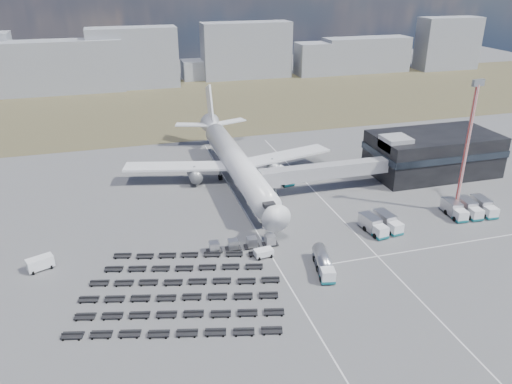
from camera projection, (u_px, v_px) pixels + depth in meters
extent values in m
plane|color=#565659|center=(277.00, 247.00, 90.99)|extent=(420.00, 420.00, 0.00)
cube|color=#48412B|center=(186.00, 104.00, 187.42)|extent=(420.00, 90.00, 0.01)
cube|color=silver|center=(259.00, 236.00, 94.86)|extent=(0.25, 110.00, 0.01)
cube|color=silver|center=(346.00, 223.00, 99.41)|extent=(0.25, 110.00, 0.01)
cube|color=silver|center=(422.00, 249.00, 90.28)|extent=(40.00, 0.25, 0.01)
cube|color=black|center=(433.00, 154.00, 122.10)|extent=(30.00, 16.00, 10.00)
cube|color=#262D38|center=(434.00, 149.00, 121.61)|extent=(30.40, 16.40, 1.60)
cube|color=#939399|center=(396.00, 143.00, 115.48)|extent=(6.00, 6.00, 3.00)
cube|color=#939399|center=(326.00, 171.00, 111.44)|extent=(29.80, 3.00, 3.00)
cube|color=#939399|center=(269.00, 178.00, 107.62)|extent=(4.00, 3.60, 3.40)
cylinder|color=slate|center=(275.00, 187.00, 109.48)|extent=(0.70, 0.70, 5.10)
cylinder|color=black|center=(275.00, 196.00, 110.34)|extent=(1.40, 0.90, 1.40)
cylinder|color=white|center=(237.00, 163.00, 115.12)|extent=(5.60, 48.00, 5.60)
cone|color=white|center=(272.00, 213.00, 91.88)|extent=(5.60, 5.00, 5.60)
cone|color=white|center=(213.00, 126.00, 139.34)|extent=(5.60, 8.00, 5.60)
cube|color=black|center=(269.00, 204.00, 93.31)|extent=(2.20, 2.00, 0.80)
cube|color=white|center=(178.00, 166.00, 116.71)|extent=(25.59, 11.38, 0.50)
cube|color=white|center=(283.00, 156.00, 123.28)|extent=(25.59, 11.38, 0.50)
cylinder|color=slate|center=(195.00, 175.00, 116.54)|extent=(3.00, 5.00, 3.00)
cylinder|color=slate|center=(272.00, 167.00, 121.33)|extent=(3.00, 5.00, 3.00)
cube|color=white|center=(192.00, 125.00, 139.54)|extent=(9.49, 5.63, 0.35)
cube|color=white|center=(230.00, 122.00, 142.32)|extent=(9.49, 5.63, 0.35)
cube|color=white|center=(210.00, 104.00, 139.63)|extent=(0.50, 9.06, 11.45)
cylinder|color=slate|center=(263.00, 219.00, 98.36)|extent=(0.50, 0.50, 2.50)
cylinder|color=slate|center=(220.00, 175.00, 119.47)|extent=(0.60, 0.60, 2.50)
cylinder|color=slate|center=(246.00, 172.00, 121.09)|extent=(0.60, 0.60, 2.50)
cylinder|color=black|center=(263.00, 223.00, 98.67)|extent=(0.50, 1.20, 1.20)
cube|color=gray|center=(56.00, 67.00, 199.81)|extent=(51.98, 12.00, 20.67)
cube|color=gray|center=(133.00, 58.00, 208.53)|extent=(36.48, 12.00, 24.59)
cube|color=gray|center=(203.00, 69.00, 229.02)|extent=(18.51, 12.00, 8.36)
cube|color=gray|center=(246.00, 50.00, 227.64)|extent=(40.49, 12.00, 24.67)
cube|color=gray|center=(313.00, 59.00, 235.08)|extent=(15.12, 12.00, 14.86)
cube|color=gray|center=(366.00, 55.00, 241.98)|extent=(42.26, 12.00, 16.36)
cube|color=gray|center=(448.00, 43.00, 247.91)|extent=(30.44, 12.00, 24.90)
cube|color=white|center=(328.00, 275.00, 80.25)|extent=(2.61, 2.61, 2.11)
cube|color=#126169|center=(327.00, 279.00, 80.59)|extent=(2.72, 2.72, 0.46)
cylinder|color=#B7B7BC|center=(322.00, 258.00, 84.17)|extent=(3.67, 7.21, 2.29)
cube|color=slate|center=(322.00, 264.00, 84.60)|extent=(3.58, 7.19, 0.32)
cylinder|color=black|center=(324.00, 269.00, 83.45)|extent=(2.54, 1.48, 1.01)
cube|color=white|center=(264.00, 253.00, 87.61)|extent=(3.44, 2.16, 1.47)
cube|color=white|center=(40.00, 264.00, 83.74)|extent=(4.67, 3.37, 2.28)
cube|color=white|center=(283.00, 176.00, 117.75)|extent=(3.71, 6.87, 3.04)
cube|color=#126169|center=(283.00, 181.00, 118.26)|extent=(3.84, 6.99, 0.49)
cube|color=white|center=(381.00, 232.00, 93.54)|extent=(2.58, 2.50, 2.20)
cube|color=#126169|center=(380.00, 236.00, 93.89)|extent=(2.70, 2.61, 0.45)
cube|color=#B7B7BC|center=(370.00, 222.00, 96.30)|extent=(3.01, 4.89, 2.61)
cube|color=white|center=(396.00, 228.00, 94.80)|extent=(2.58, 2.50, 2.20)
cube|color=#126169|center=(395.00, 232.00, 95.14)|extent=(2.70, 2.61, 0.45)
cube|color=#B7B7BC|center=(384.00, 219.00, 97.56)|extent=(3.01, 4.89, 2.61)
cube|color=white|center=(461.00, 216.00, 99.68)|extent=(2.45, 2.36, 2.19)
cube|color=#126169|center=(460.00, 219.00, 100.03)|extent=(2.56, 2.47, 0.45)
cube|color=#B7B7BC|center=(451.00, 206.00, 102.63)|extent=(2.73, 4.76, 2.59)
cube|color=white|center=(476.00, 214.00, 100.31)|extent=(2.45, 2.36, 2.19)
cube|color=#126169|center=(475.00, 218.00, 100.66)|extent=(2.56, 2.47, 0.45)
cube|color=#B7B7BC|center=(466.00, 205.00, 103.26)|extent=(2.73, 4.76, 2.59)
cube|color=white|center=(491.00, 212.00, 100.94)|extent=(2.45, 2.36, 2.19)
cube|color=#126169|center=(490.00, 216.00, 101.29)|extent=(2.56, 2.47, 0.45)
cube|color=#B7B7BC|center=(481.00, 203.00, 103.90)|extent=(2.73, 4.76, 2.59)
cube|color=black|center=(214.00, 251.00, 89.17)|extent=(2.88, 1.85, 0.19)
cube|color=#B7B7BC|center=(214.00, 246.00, 88.79)|extent=(1.80, 1.80, 1.62)
cube|color=black|center=(233.00, 248.00, 89.91)|extent=(2.88, 1.85, 0.19)
cube|color=#B7B7BC|center=(233.00, 244.00, 89.53)|extent=(1.80, 1.80, 1.62)
cube|color=black|center=(252.00, 246.00, 90.65)|extent=(2.88, 1.85, 0.19)
cube|color=#B7B7BC|center=(252.00, 242.00, 90.28)|extent=(1.80, 1.80, 1.62)
cube|color=black|center=(270.00, 244.00, 91.39)|extent=(2.88, 1.85, 0.19)
cube|color=#B7B7BC|center=(270.00, 239.00, 91.02)|extent=(1.80, 1.80, 1.62)
cube|color=black|center=(173.00, 332.00, 69.10)|extent=(30.91, 9.09, 0.71)
cube|color=black|center=(176.00, 313.00, 72.87)|extent=(30.91, 9.09, 0.71)
cube|color=black|center=(179.00, 297.00, 76.64)|extent=(30.91, 9.09, 0.71)
cube|color=black|center=(182.00, 281.00, 80.41)|extent=(30.91, 9.09, 0.71)
cube|color=black|center=(184.00, 267.00, 84.18)|extent=(27.09, 8.13, 0.71)
cube|color=black|center=(187.00, 254.00, 87.95)|extent=(27.09, 8.13, 0.71)
cylinder|color=red|center=(466.00, 152.00, 98.67)|extent=(0.75, 0.75, 26.63)
cube|color=slate|center=(478.00, 83.00, 93.08)|extent=(2.61, 0.90, 1.28)
cube|color=#565659|center=(455.00, 211.00, 104.05)|extent=(2.13, 2.13, 0.32)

